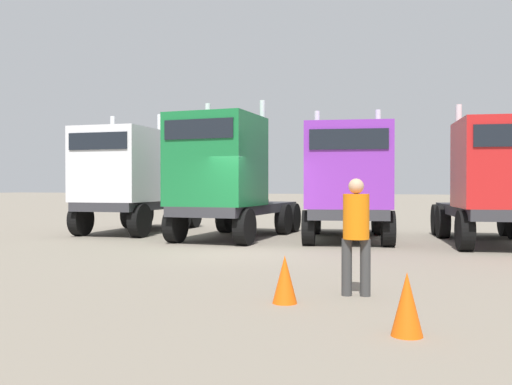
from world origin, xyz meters
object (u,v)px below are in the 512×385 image
(visitor_in_hivis, at_px, (356,228))
(traffic_cone_near, at_px, (407,304))
(semi_truck_white, at_px, (126,179))
(semi_truck_green, at_px, (225,176))
(semi_truck_purple, at_px, (348,181))
(semi_truck_red, at_px, (499,182))
(traffic_cone_mid, at_px, (285,279))

(visitor_in_hivis, xyz_separation_m, traffic_cone_near, (0.91, -2.08, -0.69))
(semi_truck_white, bearing_deg, semi_truck_green, 73.50)
(semi_truck_purple, xyz_separation_m, traffic_cone_near, (2.49, -10.14, -1.46))
(semi_truck_red, bearing_deg, traffic_cone_near, -18.90)
(semi_truck_white, distance_m, semi_truck_red, 11.99)
(semi_truck_green, xyz_separation_m, semi_truck_purple, (3.66, 0.82, -0.16))
(semi_truck_red, distance_m, traffic_cone_near, 10.37)
(semi_truck_white, height_order, semi_truck_purple, semi_truck_white)
(semi_truck_white, relative_size, visitor_in_hivis, 3.30)
(semi_truck_green, relative_size, traffic_cone_mid, 8.87)
(semi_truck_white, height_order, semi_truck_red, semi_truck_white)
(semi_truck_white, xyz_separation_m, traffic_cone_mid, (8.51, -9.07, -1.57))
(traffic_cone_near, bearing_deg, semi_truck_green, 123.44)
(traffic_cone_near, height_order, traffic_cone_mid, traffic_cone_near)
(semi_truck_green, height_order, traffic_cone_mid, semi_truck_green)
(semi_truck_red, relative_size, traffic_cone_mid, 9.08)
(semi_truck_green, height_order, semi_truck_purple, semi_truck_green)
(semi_truck_purple, relative_size, semi_truck_red, 1.01)
(traffic_cone_near, xyz_separation_m, traffic_cone_mid, (-1.79, 1.20, -0.01))
(semi_truck_purple, height_order, traffic_cone_near, semi_truck_purple)
(traffic_cone_mid, bearing_deg, visitor_in_hivis, 44.97)
(semi_truck_white, xyz_separation_m, semi_truck_purple, (7.81, -0.13, -0.09))
(semi_truck_white, distance_m, semi_truck_purple, 7.81)
(visitor_in_hivis, distance_m, traffic_cone_near, 2.37)
(semi_truck_white, relative_size, traffic_cone_mid, 8.57)
(semi_truck_purple, bearing_deg, visitor_in_hivis, 0.13)
(visitor_in_hivis, bearing_deg, semi_truck_white, -142.05)
(semi_truck_red, xyz_separation_m, visitor_in_hivis, (-2.60, -8.05, -0.75))
(semi_truck_white, height_order, traffic_cone_mid, semi_truck_white)
(semi_truck_purple, xyz_separation_m, visitor_in_hivis, (1.58, -8.06, -0.77))
(semi_truck_red, bearing_deg, semi_truck_green, -93.57)
(semi_truck_white, bearing_deg, visitor_in_hivis, 45.33)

